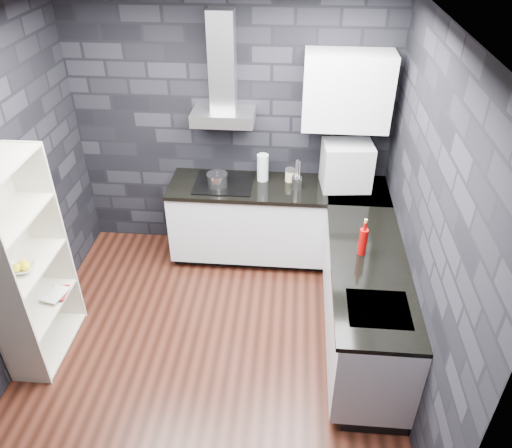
# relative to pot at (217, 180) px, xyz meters

# --- Properties ---
(ground) EXTENTS (3.20, 3.20, 0.00)m
(ground) POSITION_rel_pot_xyz_m (0.10, -1.23, -0.97)
(ground) COLOR #3D1A12
(ceiling) EXTENTS (3.20, 3.20, 0.00)m
(ceiling) POSITION_rel_pot_xyz_m (0.10, -1.23, 1.73)
(ceiling) COLOR silver
(wall_back) EXTENTS (3.20, 0.05, 2.70)m
(wall_back) POSITION_rel_pot_xyz_m (0.10, 0.39, 0.38)
(wall_back) COLOR black
(wall_back) RESTS_ON ground
(wall_front) EXTENTS (3.20, 0.05, 2.70)m
(wall_front) POSITION_rel_pot_xyz_m (0.10, -2.86, 0.38)
(wall_front) COLOR black
(wall_front) RESTS_ON ground
(wall_right) EXTENTS (0.05, 3.20, 2.70)m
(wall_right) POSITION_rel_pot_xyz_m (1.73, -1.23, 0.38)
(wall_right) COLOR black
(wall_right) RESTS_ON ground
(toekick_back) EXTENTS (2.18, 0.50, 0.10)m
(toekick_back) POSITION_rel_pot_xyz_m (0.60, 0.11, -0.92)
(toekick_back) COLOR black
(toekick_back) RESTS_ON ground
(toekick_right) EXTENTS (0.50, 1.78, 0.10)m
(toekick_right) POSITION_rel_pot_xyz_m (1.44, -1.13, -0.92)
(toekick_right) COLOR black
(toekick_right) RESTS_ON ground
(counter_back_cab) EXTENTS (2.20, 0.60, 0.76)m
(counter_back_cab) POSITION_rel_pot_xyz_m (0.60, 0.07, -0.49)
(counter_back_cab) COLOR silver
(counter_back_cab) RESTS_ON ground
(counter_right_cab) EXTENTS (0.60, 1.80, 0.76)m
(counter_right_cab) POSITION_rel_pot_xyz_m (1.40, -1.13, -0.49)
(counter_right_cab) COLOR silver
(counter_right_cab) RESTS_ON ground
(counter_back_top) EXTENTS (2.20, 0.62, 0.04)m
(counter_back_top) POSITION_rel_pot_xyz_m (0.60, 0.06, -0.09)
(counter_back_top) COLOR black
(counter_back_top) RESTS_ON counter_back_cab
(counter_right_top) EXTENTS (0.62, 1.80, 0.04)m
(counter_right_top) POSITION_rel_pot_xyz_m (1.39, -1.13, -0.09)
(counter_right_top) COLOR black
(counter_right_top) RESTS_ON counter_right_cab
(counter_corner_top) EXTENTS (0.62, 0.62, 0.04)m
(counter_corner_top) POSITION_rel_pot_xyz_m (1.40, 0.07, -0.09)
(counter_corner_top) COLOR black
(counter_corner_top) RESTS_ON counter_right_cab
(hood_body) EXTENTS (0.60, 0.34, 0.12)m
(hood_body) POSITION_rel_pot_xyz_m (0.05, 0.20, 0.59)
(hood_body) COLOR #B2B2B7
(hood_body) RESTS_ON wall_back
(hood_chimney) EXTENTS (0.24, 0.20, 0.90)m
(hood_chimney) POSITION_rel_pot_xyz_m (0.05, 0.27, 1.10)
(hood_chimney) COLOR #B2B2B7
(hood_chimney) RESTS_ON hood_body
(upper_cabinet) EXTENTS (0.80, 0.35, 0.70)m
(upper_cabinet) POSITION_rel_pot_xyz_m (1.20, 0.19, 0.88)
(upper_cabinet) COLOR silver
(upper_cabinet) RESTS_ON wall_back
(cooktop) EXTENTS (0.58, 0.50, 0.01)m
(cooktop) POSITION_rel_pot_xyz_m (0.05, 0.07, -0.06)
(cooktop) COLOR black
(cooktop) RESTS_ON counter_back_top
(sink_rim) EXTENTS (0.44, 0.40, 0.01)m
(sink_rim) POSITION_rel_pot_xyz_m (1.40, -1.63, -0.08)
(sink_rim) COLOR #B2B2B7
(sink_rim) RESTS_ON counter_right_top
(pot) EXTENTS (0.23, 0.23, 0.12)m
(pot) POSITION_rel_pot_xyz_m (0.00, 0.00, 0.00)
(pot) COLOR #AFAEB3
(pot) RESTS_ON cooktop
(glass_vase) EXTENTS (0.14, 0.14, 0.28)m
(glass_vase) POSITION_rel_pot_xyz_m (0.44, 0.18, 0.07)
(glass_vase) COLOR silver
(glass_vase) RESTS_ON counter_back_top
(storage_jar) EXTENTS (0.13, 0.13, 0.12)m
(storage_jar) POSITION_rel_pot_xyz_m (0.72, 0.19, -0.01)
(storage_jar) COLOR tan
(storage_jar) RESTS_ON counter_back_top
(utensil_crock) EXTENTS (0.13, 0.13, 0.13)m
(utensil_crock) POSITION_rel_pot_xyz_m (0.79, 0.02, -0.01)
(utensil_crock) COLOR #AFAEB3
(utensil_crock) RESTS_ON counter_back_top
(appliance_garage) EXTENTS (0.50, 0.41, 0.47)m
(appliance_garage) POSITION_rel_pot_xyz_m (1.26, 0.13, 0.15)
(appliance_garage) COLOR #ADAFB4
(appliance_garage) RESTS_ON counter_back_top
(red_bottle) EXTENTS (0.09, 0.09, 0.23)m
(red_bottle) POSITION_rel_pot_xyz_m (1.34, -0.99, 0.05)
(red_bottle) COLOR #990505
(red_bottle) RESTS_ON counter_right_top
(bookshelf) EXTENTS (0.51, 0.86, 1.80)m
(bookshelf) POSITION_rel_pot_xyz_m (-1.32, -1.39, -0.07)
(bookshelf) COLOR beige
(bookshelf) RESTS_ON ground
(fruit_bowl) EXTENTS (0.25, 0.25, 0.05)m
(fruit_bowl) POSITION_rel_pot_xyz_m (-1.32, -1.45, -0.03)
(fruit_bowl) COLOR silver
(fruit_bowl) RESTS_ON bookshelf
(book_red) EXTENTS (0.15, 0.04, 0.21)m
(book_red) POSITION_rel_pot_xyz_m (-1.30, -1.23, -0.40)
(book_red) COLOR maroon
(book_red) RESTS_ON bookshelf
(book_second) EXTENTS (0.16, 0.05, 0.22)m
(book_second) POSITION_rel_pot_xyz_m (-1.31, -1.24, -0.38)
(book_second) COLOR #B2B2B2
(book_second) RESTS_ON bookshelf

